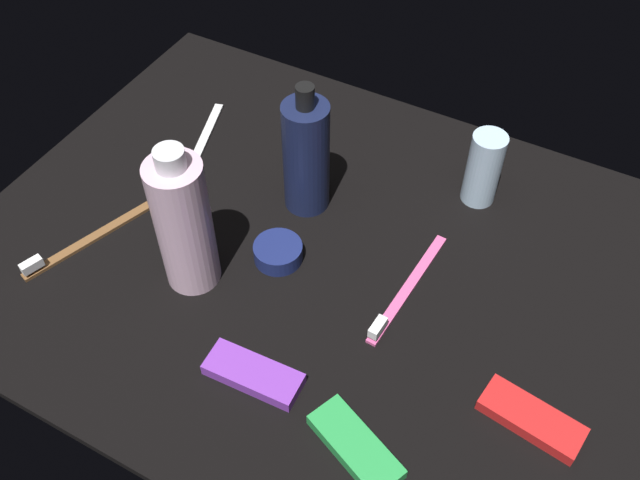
% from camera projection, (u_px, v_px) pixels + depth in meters
% --- Properties ---
extents(ground_plane, '(0.84, 0.64, 0.01)m').
position_uv_depth(ground_plane, '(320.00, 259.00, 0.86)').
color(ground_plane, black).
extents(lotion_bottle, '(0.06, 0.06, 0.18)m').
position_uv_depth(lotion_bottle, '(306.00, 156.00, 0.85)').
color(lotion_bottle, '#171E41').
rests_on(lotion_bottle, ground_plane).
extents(bodywash_bottle, '(0.06, 0.06, 0.20)m').
position_uv_depth(bodywash_bottle, '(184.00, 224.00, 0.77)').
color(bodywash_bottle, silver).
rests_on(bodywash_bottle, ground_plane).
extents(deodorant_stick, '(0.04, 0.04, 0.10)m').
position_uv_depth(deodorant_stick, '(484.00, 168.00, 0.88)').
color(deodorant_stick, silver).
rests_on(deodorant_stick, ground_plane).
extents(toothbrush_pink, '(0.02, 0.18, 0.02)m').
position_uv_depth(toothbrush_pink, '(404.00, 292.00, 0.81)').
color(toothbrush_pink, '#E55999').
rests_on(toothbrush_pink, ground_plane).
extents(toothbrush_white, '(0.07, 0.18, 0.02)m').
position_uv_depth(toothbrush_white, '(198.00, 149.00, 0.97)').
color(toothbrush_white, white).
rests_on(toothbrush_white, ground_plane).
extents(toothbrush_brown, '(0.07, 0.17, 0.02)m').
position_uv_depth(toothbrush_brown, '(82.00, 242.00, 0.86)').
color(toothbrush_brown, brown).
rests_on(toothbrush_brown, ground_plane).
extents(snack_bar_green, '(0.11, 0.08, 0.01)m').
position_uv_depth(snack_bar_green, '(355.00, 446.00, 0.69)').
color(snack_bar_green, green).
rests_on(snack_bar_green, ground_plane).
extents(snack_bar_red, '(0.11, 0.05, 0.01)m').
position_uv_depth(snack_bar_red, '(531.00, 419.00, 0.71)').
color(snack_bar_red, red).
rests_on(snack_bar_red, ground_plane).
extents(snack_bar_purple, '(0.11, 0.04, 0.01)m').
position_uv_depth(snack_bar_purple, '(253.00, 374.00, 0.74)').
color(snack_bar_purple, purple).
rests_on(snack_bar_purple, ground_plane).
extents(cream_tin_left, '(0.06, 0.06, 0.02)m').
position_uv_depth(cream_tin_left, '(278.00, 252.00, 0.84)').
color(cream_tin_left, navy).
rests_on(cream_tin_left, ground_plane).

